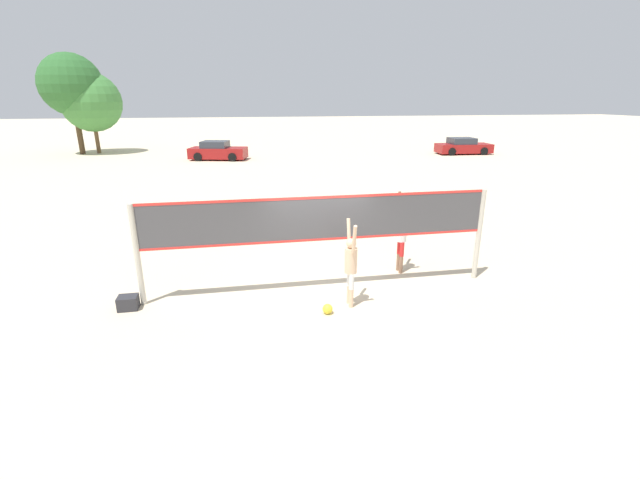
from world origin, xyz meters
The scene contains 10 objects.
ground_plane centered at (0.00, 0.00, 0.00)m, with size 200.00×200.00×0.00m, color beige.
volleyball_net centered at (0.00, 0.00, 1.69)m, with size 8.54×0.13×2.41m.
player_spiker centered at (0.53, -0.94, 1.06)m, with size 0.28×0.69×2.03m.
player_blocker centered at (2.39, 0.77, 1.17)m, with size 0.28×0.71×2.21m.
volleyball centered at (-0.06, -1.26, 0.11)m, with size 0.23×0.23×0.23m.
gear_bag centered at (-4.50, -0.20, 0.16)m, with size 0.43×0.35×0.32m.
parked_car_near centered at (16.97, 24.48, 0.62)m, with size 4.63×2.23×1.36m.
parked_car_mid centered at (-3.44, 24.72, 0.64)m, with size 4.60×2.85×1.42m.
tree_left_cluster centered at (-13.77, 30.80, 4.22)m, with size 4.86×4.86×6.66m.
tree_right_cluster centered at (-14.96, 30.42, 5.56)m, with size 4.95×4.95×8.06m.
Camera 1 is at (-1.80, -9.65, 4.61)m, focal length 24.00 mm.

